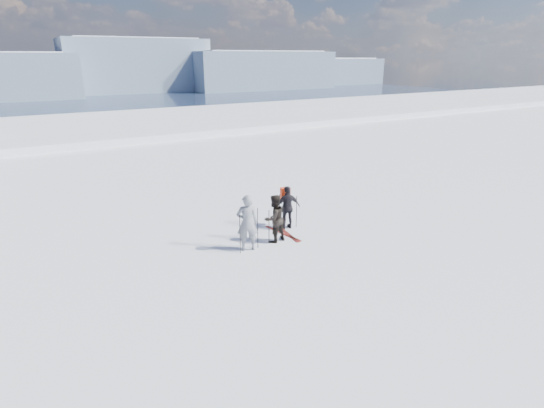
{
  "coord_description": "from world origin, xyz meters",
  "views": [
    {
      "loc": [
        -7.87,
        -7.0,
        5.66
      ],
      "look_at": [
        -2.11,
        3.0,
        1.62
      ],
      "focal_mm": 28.0,
      "sensor_mm": 36.0,
      "label": 1
    }
  ],
  "objects_px": {
    "skier_grey": "(247,223)",
    "skier_dark": "(274,219)",
    "skier_pack": "(288,207)",
    "skis_loose": "(285,233)"
  },
  "relations": [
    {
      "from": "skier_grey",
      "to": "skier_dark",
      "type": "xyz_separation_m",
      "value": [
        1.02,
        0.13,
        -0.11
      ]
    },
    {
      "from": "skier_grey",
      "to": "skier_pack",
      "type": "bearing_deg",
      "value": -135.96
    },
    {
      "from": "skier_pack",
      "to": "skis_loose",
      "type": "bearing_deg",
      "value": 59.34
    },
    {
      "from": "skier_dark",
      "to": "skier_pack",
      "type": "height_order",
      "value": "skier_dark"
    },
    {
      "from": "skier_dark",
      "to": "skier_pack",
      "type": "xyz_separation_m",
      "value": [
        0.95,
        0.72,
        -0.02
      ]
    },
    {
      "from": "skis_loose",
      "to": "skier_pack",
      "type": "bearing_deg",
      "value": 47.26
    },
    {
      "from": "skier_dark",
      "to": "skis_loose",
      "type": "xyz_separation_m",
      "value": [
        0.62,
        0.37,
        -0.77
      ]
    },
    {
      "from": "skier_pack",
      "to": "skis_loose",
      "type": "xyz_separation_m",
      "value": [
        -0.33,
        -0.36,
        -0.74
      ]
    },
    {
      "from": "skier_grey",
      "to": "skier_dark",
      "type": "relative_size",
      "value": 1.14
    },
    {
      "from": "skier_grey",
      "to": "skier_pack",
      "type": "height_order",
      "value": "skier_grey"
    }
  ]
}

